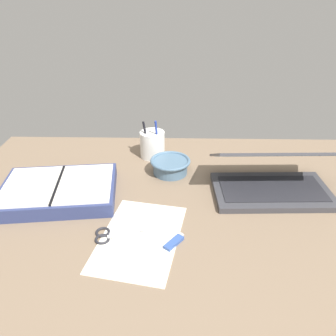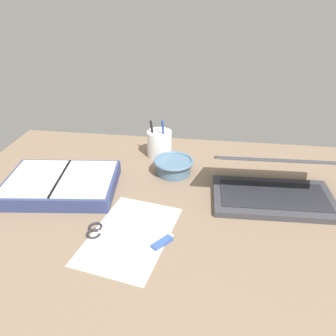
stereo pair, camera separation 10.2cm
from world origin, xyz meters
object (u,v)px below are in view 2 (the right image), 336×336
Objects in this scene: planner at (61,184)px; pen_cup at (159,144)px; bowl at (174,166)px; scissors at (101,230)px; laptop at (274,185)px.

pen_cup is at bearing 39.05° from planner.
bowl is 14.19cm from pen_cup.
bowl is at bearing -60.64° from pen_cup.
pen_cup is at bearing 70.91° from scissors.
scissors is at bearing -100.46° from pen_cup.
planner is (-65.10, -5.04, -2.19)cm from laptop.
laptop is 52.13cm from scissors.
scissors is (-8.36, -45.28, -4.64)cm from pen_cup.
laptop is 2.64× the size of scissors.
bowl is 1.00× the size of scissors.
laptop is at bearing -30.47° from pen_cup.
planner is at bearing -155.40° from bowl.
pen_cup is 1.09× the size of scissors.
pen_cup reaches higher than scissors.
planner is at bearing -177.71° from laptop.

